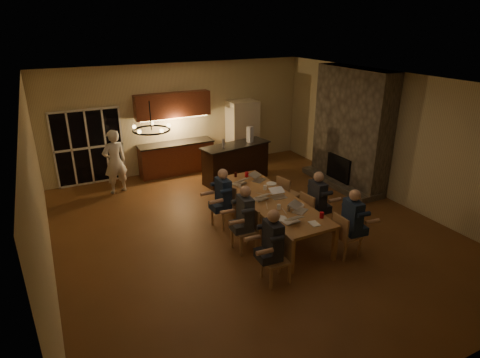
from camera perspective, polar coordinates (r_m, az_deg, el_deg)
name	(u,v)px	position (r m, az deg, el deg)	size (l,w,h in m)	color
floor	(251,230)	(8.94, 1.63, -7.30)	(9.00, 9.00, 0.00)	brown
back_wall	(181,117)	(12.29, -8.45, 8.65)	(8.00, 0.04, 3.20)	beige
left_wall	(38,199)	(7.39, -26.84, -2.51)	(0.04, 9.00, 3.20)	beige
right_wall	(394,138)	(10.72, 21.09, 5.48)	(0.04, 9.00, 3.20)	beige
ceiling	(253,82)	(7.90, 1.89, 13.58)	(8.00, 9.00, 0.04)	white
french_doors	(89,148)	(11.85, -20.69, 4.20)	(1.86, 0.08, 2.10)	black
fireplace	(351,128)	(11.31, 15.57, 6.94)	(0.58, 2.50, 3.20)	#645D4F
kitchenette	(175,134)	(12.00, -9.21, 6.32)	(2.24, 0.68, 2.40)	brown
refrigerator	(242,132)	(12.82, 0.35, 6.66)	(0.90, 0.68, 2.00)	beige
dining_table	(270,214)	(8.84, 4.24, -4.98)	(1.10, 3.34, 0.75)	#A26C40
bar_island	(236,163)	(11.43, -0.62, 2.33)	(2.01, 0.68, 1.08)	black
chair_left_near	(276,259)	(7.16, 5.13, -11.31)	(0.44, 0.44, 0.89)	#A57852
chair_left_mid	(244,230)	(8.03, 0.62, -7.27)	(0.44, 0.44, 0.89)	#A57852
chair_left_far	(223,207)	(8.99, -2.39, -3.94)	(0.44, 0.44, 0.89)	#A57852
chair_right_near	(347,235)	(8.14, 15.01, -7.67)	(0.44, 0.44, 0.89)	#A57852
chair_right_mid	(313,211)	(8.92, 10.36, -4.54)	(0.44, 0.44, 0.89)	#A57852
chair_right_far	(289,194)	(9.71, 6.96, -2.07)	(0.44, 0.44, 0.89)	#A57852
person_left_near	(273,246)	(7.07, 4.66, -9.45)	(0.60, 0.60, 1.38)	#24272F
person_right_near	(352,223)	(8.08, 15.61, -6.00)	(0.60, 0.60, 1.38)	#1D294A
person_left_mid	(245,218)	(7.95, 0.74, -5.60)	(0.60, 0.60, 1.38)	#3D4249
person_right_mid	(317,202)	(8.79, 10.87, -3.22)	(0.60, 0.60, 1.38)	#24272F
person_left_far	(223,199)	(8.80, -2.39, -2.80)	(0.60, 0.60, 1.38)	#1D294A
standing_person	(115,162)	(11.04, -17.38, 2.36)	(0.63, 0.41, 1.72)	white
chandelier	(152,130)	(6.40, -12.48, 6.82)	(0.59, 0.59, 0.03)	black
laptop_a	(291,216)	(7.70, 7.23, -5.29)	(0.32, 0.28, 0.23)	silver
laptop_b	(300,206)	(8.13, 8.58, -3.86)	(0.32, 0.28, 0.23)	silver
laptop_c	(260,194)	(8.59, 2.92, -2.15)	(0.32, 0.28, 0.23)	silver
laptop_d	(279,193)	(8.70, 5.56, -1.93)	(0.32, 0.28, 0.23)	silver
laptop_e	(239,179)	(9.37, -0.18, -0.02)	(0.32, 0.28, 0.23)	silver
laptop_f	(259,176)	(9.57, 2.72, 0.43)	(0.32, 0.28, 0.23)	silver
mug_front	(279,207)	(8.20, 5.54, -3.95)	(0.08, 0.08, 0.10)	white
mug_mid	(265,187)	(9.10, 3.60, -1.20)	(0.09, 0.09, 0.10)	white
mug_back	(240,185)	(9.20, -0.05, -0.88)	(0.07, 0.07, 0.10)	white
redcup_near	(322,215)	(7.97, 11.54, -5.04)	(0.09, 0.09, 0.12)	#B00B17
redcup_mid	(247,193)	(8.76, 1.02, -2.02)	(0.08, 0.08, 0.12)	#B00B17
redcup_far	(247,174)	(9.82, 0.96, 0.67)	(0.09, 0.09, 0.12)	#B00B17
can_silver	(289,208)	(8.13, 6.92, -4.18)	(0.06, 0.06, 0.12)	#B2B2B7
can_cola	(236,175)	(9.80, -0.63, 0.64)	(0.07, 0.07, 0.12)	#3F0F0C
plate_near	(298,205)	(8.42, 8.21, -3.67)	(0.27, 0.27, 0.02)	white
plate_left	(280,219)	(7.83, 5.78, -5.61)	(0.25, 0.25, 0.02)	white
plate_far	(271,184)	(9.42, 4.48, -0.66)	(0.24, 0.24, 0.02)	white
notepad	(314,224)	(7.74, 10.52, -6.26)	(0.16, 0.22, 0.01)	white
bar_bottle	(223,143)	(10.95, -2.39, 5.07)	(0.07, 0.07, 0.24)	#99999E
bar_blender	(250,134)	(11.43, 1.44, 6.36)	(0.14, 0.14, 0.45)	silver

